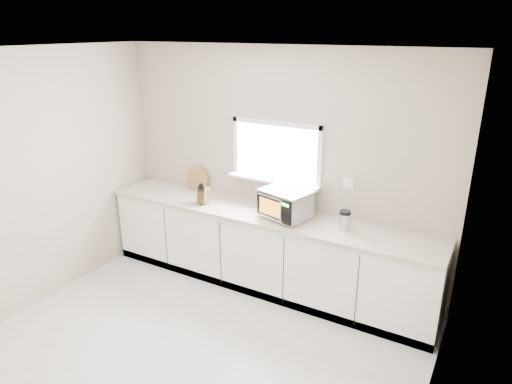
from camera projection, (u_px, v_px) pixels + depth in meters
The scene contains 8 objects.
ground at pixel (171, 373), 4.01m from camera, with size 4.00×4.00×0.00m, color beige.
back_wall at pixel (277, 168), 5.17m from camera, with size 4.00×0.17×2.70m.
cabinets at pixel (264, 251), 5.25m from camera, with size 3.92×0.60×0.88m, color white.
countertop at pixel (264, 214), 5.08m from camera, with size 3.92×0.64×0.04m, color beige.
microwave at pixel (285, 204), 4.88m from camera, with size 0.56×0.49×0.32m.
knife_block at pixel (203, 194), 5.29m from camera, with size 0.12×0.20×0.28m.
cutting_board at pixel (197, 178), 5.73m from camera, with size 0.31×0.31×0.02m, color #A1643E.
coffee_grinder at pixel (345, 220), 4.63m from camera, with size 0.13×0.13×0.21m.
Camera 1 is at (2.25, -2.43, 2.87)m, focal length 32.00 mm.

